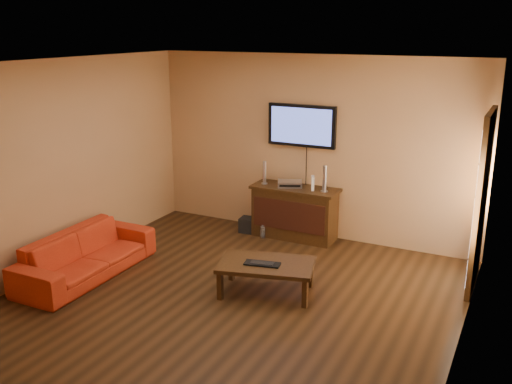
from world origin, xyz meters
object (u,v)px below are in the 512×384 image
Objects in this scene: media_console at (295,212)px; subwoofer at (248,225)px; sofa at (85,247)px; bottle at (263,232)px; speaker_right at (325,180)px; game_console at (313,183)px; speaker_left at (265,173)px; television at (302,126)px; coffee_table at (266,266)px; av_receiver at (290,184)px; keyboard at (262,264)px.

media_console reaches higher than subwoofer.
bottle is at bearing -34.05° from sofa.
media_console is 0.73m from speaker_right.
media_console is at bearing 177.14° from speaker_right.
sofa is at bearing -153.27° from game_console.
speaker_right is at bearing 15.65° from bottle.
game_console is at bearing 1.22° from speaker_left.
speaker_right reaches higher than bottle.
television is 5.17× the size of game_console.
television is at bearing 17.25° from subwoofer.
media_console is at bearing 33.53° from bottle.
coffee_table is 2.16m from speaker_left.
coffee_table is 3.24× the size of speaker_right.
game_console reaches higher than av_receiver.
speaker_right is at bearing 88.40° from keyboard.
speaker_left is (1.35, 2.43, 0.57)m from sofa.
bottle is (0.09, -0.24, -0.85)m from speaker_left.
av_receiver is 0.84m from bottle.
television is (0.00, 0.21, 1.28)m from media_console.
av_receiver is 2.08m from keyboard.
sofa is 2.83m from speaker_left.
bottle is (-0.40, -0.27, -0.30)m from media_console.
coffee_table is at bearing -90.95° from speaker_right.
game_console is (0.77, 0.02, -0.06)m from speaker_left.
subwoofer is 0.51× the size of keyboard.
coffee_table is 2.81× the size of keyboard.
coffee_table is 2.04m from av_receiver.
media_console is at bearing 2.39° from subwoofer.
coffee_table is at bearing -107.57° from game_console.
game_console reaches higher than media_console.
speaker_left is at bearing -154.65° from television.
subwoofer is (-1.02, -0.10, -0.77)m from game_console.
television reaches higher than subwoofer.
media_console is 0.56m from game_console.
sofa is at bearing -126.94° from media_console.
subwoofer is (-0.64, -0.13, -0.71)m from av_receiver.
game_console is at bearing -37.59° from television.
coffee_table is (0.43, -2.09, -1.33)m from television.
speaker_right is (2.31, 2.43, 0.58)m from sofa.
speaker_left is at bearing 110.15° from bottle.
subwoofer is (-1.17, 1.78, -0.23)m from coffee_table.
speaker_left is at bearing 12.68° from subwoofer.
speaker_left reaches higher than media_console.
bottle is at bearing 115.74° from keyboard.
television is at bearing 25.35° from speaker_left.
speaker_right is at bearing -44.20° from sofa.
speaker_right is 0.58m from av_receiver.
av_receiver is at bearing 166.30° from media_console.
bottle is at bearing -130.29° from television.
coffee_table is 5.88× the size of bottle.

